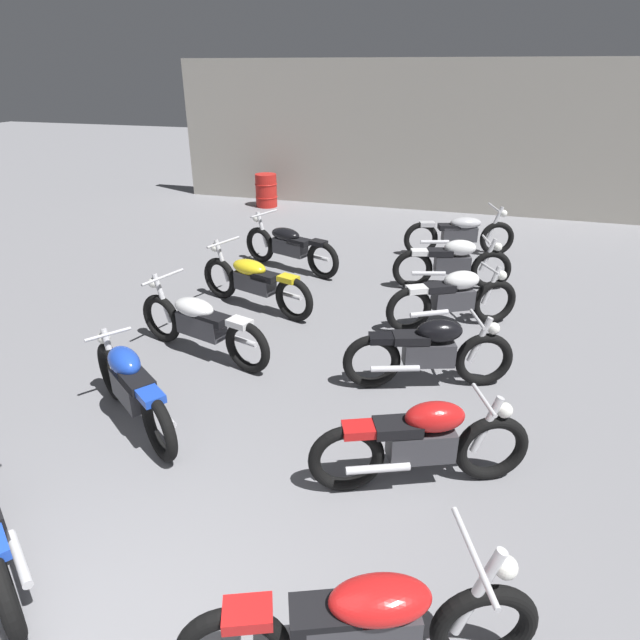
{
  "coord_description": "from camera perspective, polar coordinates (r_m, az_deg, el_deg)",
  "views": [
    {
      "loc": [
        1.77,
        -1.23,
        3.39
      ],
      "look_at": [
        0.0,
        4.54,
        0.55
      ],
      "focal_mm": 30.25,
      "sensor_mm": 36.0,
      "label": 1
    }
  ],
  "objects": [
    {
      "name": "motorcycle_right_row_0",
      "position": [
        3.61,
        4.68,
        -29.46
      ],
      "size": [
        2.05,
        1.02,
        0.97
      ],
      "color": "black",
      "rests_on": "ground"
    },
    {
      "name": "motorcycle_left_row_2",
      "position": [
        6.98,
        -12.52,
        -0.35
      ],
      "size": [
        2.11,
        0.86,
        0.97
      ],
      "color": "black",
      "rests_on": "ground"
    },
    {
      "name": "motorcycle_left_row_4",
      "position": [
        9.87,
        -3.25,
        7.84
      ],
      "size": [
        2.07,
        0.97,
        0.97
      ],
      "color": "black",
      "rests_on": "ground"
    },
    {
      "name": "motorcycle_left_row_3",
      "position": [
        8.25,
        -6.96,
        4.13
      ],
      "size": [
        2.09,
        0.92,
        0.97
      ],
      "color": "black",
      "rests_on": "ground"
    },
    {
      "name": "motorcycle_right_row_3",
      "position": [
        7.79,
        13.96,
        2.3
      ],
      "size": [
        1.77,
        1.07,
        0.88
      ],
      "color": "black",
      "rests_on": "ground"
    },
    {
      "name": "motorcycle_right_row_2",
      "position": [
        6.27,
        11.53,
        -3.26
      ],
      "size": [
        1.9,
        0.78,
        0.88
      ],
      "color": "black",
      "rests_on": "ground"
    },
    {
      "name": "oil_drum",
      "position": [
        14.75,
        -5.71,
        13.48
      ],
      "size": [
        0.59,
        0.59,
        0.85
      ],
      "color": "red",
      "rests_on": "ground"
    },
    {
      "name": "motorcycle_right_row_1",
      "position": [
        4.85,
        10.76,
        -12.56
      ],
      "size": [
        1.85,
        0.88,
        0.88
      ],
      "color": "black",
      "rests_on": "ground"
    },
    {
      "name": "motorcycle_right_row_4",
      "position": [
        9.22,
        13.89,
        5.91
      ],
      "size": [
        1.93,
        0.71,
        0.88
      ],
      "color": "black",
      "rests_on": "ground"
    },
    {
      "name": "back_wall",
      "position": [
        14.44,
        10.45,
        18.49
      ],
      "size": [
        12.88,
        0.24,
        3.6
      ],
      "primitive_type": "cube",
      "color": "#9E998E",
      "rests_on": "ground"
    },
    {
      "name": "motorcycle_right_row_5",
      "position": [
        11.0,
        14.61,
        8.89
      ],
      "size": [
        2.1,
        0.91,
        0.97
      ],
      "color": "black",
      "rests_on": "ground"
    },
    {
      "name": "motorcycle_left_row_1",
      "position": [
        5.82,
        -19.33,
        -6.66
      ],
      "size": [
        1.68,
        1.22,
        0.88
      ],
      "color": "black",
      "rests_on": "ground"
    }
  ]
}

